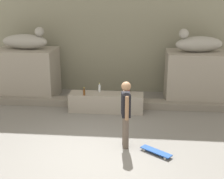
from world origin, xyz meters
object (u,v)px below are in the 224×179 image
(skateboard, at_px, (156,151))
(bottle_green, at_px, (126,90))
(statue_reclining_left, at_px, (26,41))
(bottle_clear, at_px, (99,88))
(bottle_red, at_px, (128,89))
(statue_reclining_right, at_px, (198,43))
(bottle_brown, at_px, (84,92))
(skater, at_px, (126,112))

(skateboard, distance_m, bottle_green, 2.90)
(statue_reclining_left, distance_m, bottle_green, 3.99)
(bottle_clear, xyz_separation_m, bottle_red, (0.93, 0.01, -0.00))
(statue_reclining_right, height_order, skateboard, statue_reclining_right)
(bottle_clear, bearing_deg, bottle_brown, -136.92)
(bottle_brown, bearing_deg, bottle_red, 16.66)
(skateboard, bearing_deg, skater, 13.05)
(statue_reclining_left, distance_m, statue_reclining_right, 5.88)
(skater, distance_m, bottle_clear, 2.75)
(statue_reclining_right, xyz_separation_m, bottle_brown, (-3.60, -1.40, -1.35))
(statue_reclining_left, relative_size, bottle_brown, 6.37)
(skater, relative_size, bottle_brown, 6.57)
(statue_reclining_right, height_order, skater, statue_reclining_right)
(skateboard, relative_size, bottle_green, 2.44)
(statue_reclining_right, height_order, bottle_clear, statue_reclining_right)
(statue_reclining_left, height_order, bottle_red, statue_reclining_left)
(bottle_brown, bearing_deg, skater, -56.78)
(skater, relative_size, bottle_green, 5.37)
(statue_reclining_left, xyz_separation_m, bottle_red, (3.63, -1.00, -1.34))
(skater, height_order, bottle_green, skater)
(statue_reclining_right, bearing_deg, bottle_green, 15.23)
(statue_reclining_right, xyz_separation_m, bottle_clear, (-3.18, -1.00, -1.34))
(skateboard, distance_m, bottle_clear, 3.43)
(skateboard, relative_size, bottle_brown, 2.98)
(statue_reclining_left, xyz_separation_m, bottle_green, (3.56, -1.21, -1.33))
(statue_reclining_left, bearing_deg, bottle_brown, -29.52)
(bottle_green, relative_size, bottle_red, 1.11)
(bottle_clear, xyz_separation_m, bottle_brown, (-0.43, -0.40, -0.02))
(bottle_green, bearing_deg, bottle_brown, -171.14)
(statue_reclining_right, relative_size, bottle_clear, 5.82)
(skateboard, height_order, bottle_clear, bottle_clear)
(bottle_brown, bearing_deg, skateboard, -49.08)
(bottle_clear, bearing_deg, bottle_green, -13.06)
(bottle_green, relative_size, bottle_brown, 1.22)
(bottle_red, bearing_deg, bottle_clear, -179.66)
(statue_reclining_left, height_order, bottle_green, statue_reclining_left)
(skater, bearing_deg, bottle_green, -6.39)
(bottle_green, bearing_deg, skater, -87.13)
(bottle_red, height_order, bottle_brown, bottle_red)
(statue_reclining_left, distance_m, bottle_brown, 3.00)
(statue_reclining_left, relative_size, statue_reclining_right, 0.96)
(statue_reclining_right, bearing_deg, statue_reclining_left, -12.26)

